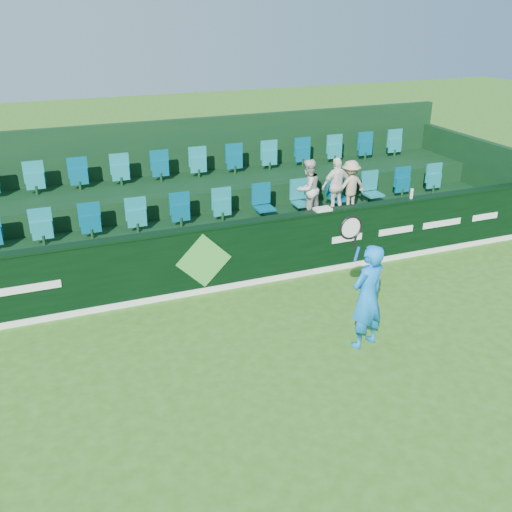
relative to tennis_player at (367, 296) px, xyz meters
name	(u,v)px	position (x,y,z in m)	size (l,w,h in m)	color
ground	(287,417)	(-1.92, -1.20, -0.91)	(60.00, 60.00, 0.00)	#326217
sponsor_hoarding	(202,260)	(-1.92, 2.80, -0.23)	(16.00, 0.25, 1.35)	black
stand_tier_front	(188,251)	(-1.92, 3.90, -0.51)	(16.00, 2.00, 0.80)	black
stand_tier_back	(167,212)	(-1.92, 5.80, -0.26)	(16.00, 1.80, 1.30)	black
stand_rear	(161,184)	(-1.92, 6.24, 0.31)	(16.00, 4.10, 2.60)	black
seat_row_front	(181,214)	(-1.92, 4.30, 0.19)	(13.50, 0.50, 0.60)	#157A81
seat_row_back	(161,170)	(-1.92, 6.10, 0.69)	(13.50, 0.50, 0.60)	#157A81
tennis_player	(367,296)	(0.00, 0.00, 0.00)	(1.06, 0.59, 2.40)	#0D77E8
spectator_left	(308,189)	(0.84, 3.92, 0.54)	(0.63, 0.49, 1.31)	beige
spectator_middle	(337,186)	(1.56, 3.92, 0.53)	(0.75, 0.31, 1.28)	white
spectator_right	(350,186)	(1.90, 3.92, 0.48)	(0.76, 0.44, 1.18)	tan
towel	(323,209)	(0.63, 2.80, 0.47)	(0.34, 0.22, 0.05)	silver
drinks_bottle	(412,194)	(2.76, 2.80, 0.55)	(0.07, 0.07, 0.21)	silver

